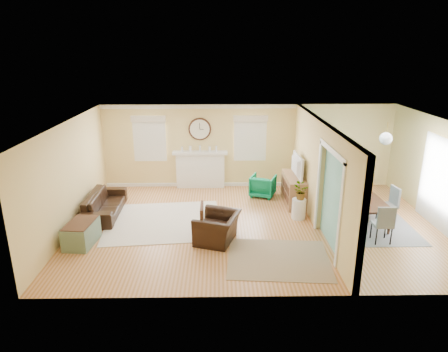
% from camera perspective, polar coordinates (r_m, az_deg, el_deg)
% --- Properties ---
extents(floor, '(9.00, 9.00, 0.00)m').
position_cam_1_polar(floor, '(10.10, 4.60, -6.99)').
color(floor, '#A56229').
rests_on(floor, ground).
extents(wall_back, '(9.00, 0.02, 2.60)m').
position_cam_1_polar(wall_back, '(12.50, 3.47, 4.29)').
color(wall_back, '#E4C47B').
rests_on(wall_back, ground).
extents(wall_front, '(9.00, 0.02, 2.60)m').
position_cam_1_polar(wall_front, '(6.86, 7.22, -7.72)').
color(wall_front, '#E4C47B').
rests_on(wall_front, ground).
extents(wall_left, '(0.02, 6.00, 2.60)m').
position_cam_1_polar(wall_left, '(10.21, -21.20, -0.09)').
color(wall_left, '#E4C47B').
rests_on(wall_left, ground).
extents(wall_right, '(0.02, 6.00, 2.60)m').
position_cam_1_polar(wall_right, '(11.02, 28.76, 0.15)').
color(wall_right, '#E4C47B').
rests_on(wall_right, ground).
extents(ceiling, '(9.00, 6.00, 0.02)m').
position_cam_1_polar(ceiling, '(9.31, 5.00, 7.67)').
color(ceiling, white).
rests_on(ceiling, wall_back).
extents(partition, '(0.17, 6.00, 2.60)m').
position_cam_1_polar(partition, '(10.14, 13.18, 0.88)').
color(partition, '#E4C47B').
rests_on(partition, ground).
extents(fireplace, '(1.70, 0.30, 1.17)m').
position_cam_1_polar(fireplace, '(12.55, -3.39, 1.01)').
color(fireplace, white).
rests_on(fireplace, ground).
extents(wall_clock, '(0.70, 0.07, 0.70)m').
position_cam_1_polar(wall_clock, '(12.33, -3.48, 6.71)').
color(wall_clock, '#41271B').
rests_on(wall_clock, wall_back).
extents(window_left, '(1.05, 0.13, 1.42)m').
position_cam_1_polar(window_left, '(12.52, -10.61, 5.71)').
color(window_left, white).
rests_on(window_left, wall_back).
extents(window_right, '(1.05, 0.13, 1.42)m').
position_cam_1_polar(window_right, '(12.38, 3.75, 5.84)').
color(window_right, white).
rests_on(window_right, wall_back).
extents(french_doors, '(0.06, 1.70, 2.20)m').
position_cam_1_polar(french_doors, '(11.06, 28.40, -0.83)').
color(french_doors, white).
rests_on(french_doors, ground).
extents(pendant, '(0.30, 0.30, 0.55)m').
position_cam_1_polar(pendant, '(10.14, 22.12, 4.97)').
color(pendant, gold).
rests_on(pendant, ceiling).
extents(rug_cream, '(3.11, 2.77, 0.02)m').
position_cam_1_polar(rug_cream, '(10.37, -8.55, -6.42)').
color(rug_cream, silver).
rests_on(rug_cream, floor).
extents(rug_jute, '(2.24, 1.89, 0.01)m').
position_cam_1_polar(rug_jute, '(8.64, 7.78, -11.66)').
color(rug_jute, tan).
rests_on(rug_jute, floor).
extents(rug_grey, '(2.26, 2.83, 0.01)m').
position_cam_1_polar(rug_grey, '(10.87, 18.92, -6.06)').
color(rug_grey, slate).
rests_on(rug_grey, floor).
extents(sofa, '(0.85, 2.05, 0.59)m').
position_cam_1_polar(sofa, '(11.03, -16.66, -3.84)').
color(sofa, black).
rests_on(sofa, floor).
extents(eames_chair, '(1.16, 1.24, 0.66)m').
position_cam_1_polar(eames_chair, '(9.16, -0.94, -7.40)').
color(eames_chair, black).
rests_on(eames_chair, floor).
extents(green_chair, '(0.88, 0.90, 0.64)m').
position_cam_1_polar(green_chair, '(11.91, 5.57, -1.41)').
color(green_chair, '#016946').
rests_on(green_chair, floor).
extents(trunk, '(0.64, 0.97, 0.53)m').
position_cam_1_polar(trunk, '(9.61, -19.70, -7.71)').
color(trunk, slate).
rests_on(trunk, floor).
extents(credenza, '(0.49, 1.45, 0.80)m').
position_cam_1_polar(credenza, '(11.48, 9.88, -1.92)').
color(credenza, '#9B7046').
rests_on(credenza, floor).
extents(tv, '(0.18, 1.08, 0.62)m').
position_cam_1_polar(tv, '(11.26, 9.98, 1.48)').
color(tv, black).
rests_on(tv, credenza).
extents(garden_stool, '(0.36, 0.36, 0.53)m').
position_cam_1_polar(garden_stool, '(10.52, 10.64, -4.63)').
color(garden_stool, white).
rests_on(garden_stool, floor).
extents(potted_plant, '(0.51, 0.50, 0.43)m').
position_cam_1_polar(potted_plant, '(10.35, 10.79, -2.16)').
color(potted_plant, '#337F33').
rests_on(potted_plant, garden_stool).
extents(dining_table, '(1.05, 1.79, 0.61)m').
position_cam_1_polar(dining_table, '(10.76, 19.08, -4.59)').
color(dining_table, '#41271B').
rests_on(dining_table, floor).
extents(dining_chair_n, '(0.45, 0.45, 0.96)m').
position_cam_1_polar(dining_chair_n, '(11.72, 17.78, -1.25)').
color(dining_chair_n, slate).
rests_on(dining_chair_n, floor).
extents(dining_chair_s, '(0.41, 0.41, 0.92)m').
position_cam_1_polar(dining_chair_s, '(9.72, 21.72, -5.85)').
color(dining_chair_s, slate).
rests_on(dining_chair_s, floor).
extents(dining_chair_w, '(0.43, 0.43, 0.87)m').
position_cam_1_polar(dining_chair_w, '(10.45, 16.19, -3.76)').
color(dining_chair_w, white).
rests_on(dining_chair_w, floor).
extents(dining_chair_e, '(0.46, 0.46, 0.92)m').
position_cam_1_polar(dining_chair_e, '(10.88, 22.36, -3.39)').
color(dining_chair_e, slate).
rests_on(dining_chair_e, floor).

